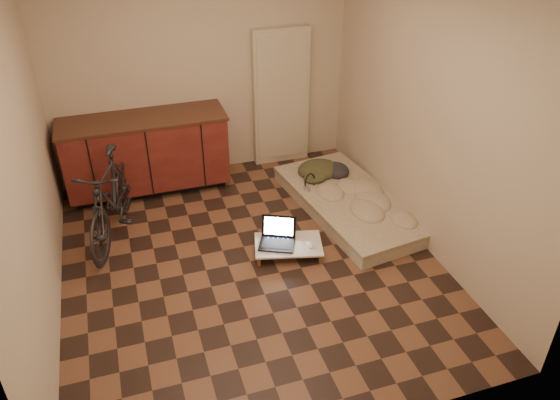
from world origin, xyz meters
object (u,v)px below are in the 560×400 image
object	(u,v)px
bicycle	(110,194)
lap_desk	(288,245)
laptop	(277,238)
futon	(349,203)

from	to	relation	value
bicycle	lap_desk	xyz separation A→B (m)	(1.60, -0.84, -0.40)
laptop	lap_desk	bearing A→B (deg)	-6.97
bicycle	lap_desk	world-z (taller)	bicycle
bicycle	futon	size ratio (longest dim) A/B	0.74
laptop	futon	bearing A→B (deg)	51.12
bicycle	lap_desk	distance (m)	1.85
futon	laptop	distance (m)	1.11
lap_desk	laptop	distance (m)	0.13
laptop	bicycle	bearing A→B (deg)	177.86
bicycle	laptop	distance (m)	1.73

